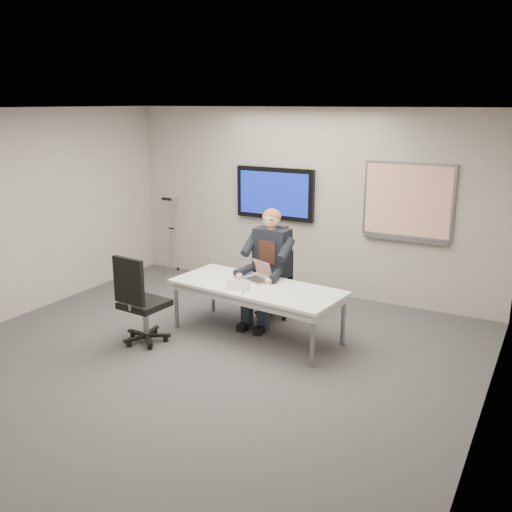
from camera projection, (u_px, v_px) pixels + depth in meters
The scene contains 15 objects.
floor at pixel (196, 363), 6.47m from camera, with size 6.00×6.00×0.02m, color #3A3A3C.
ceiling at pixel (188, 109), 5.74m from camera, with size 6.00×6.00×0.02m, color white.
wall_back at pixel (306, 202), 8.65m from camera, with size 6.00×0.02×2.80m, color #A59F95.
wall_left at pixel (4, 217), 7.50m from camera, with size 0.02×6.00×2.80m, color #A59F95.
wall_right at pixel (491, 285), 4.72m from camera, with size 0.02×6.00×2.80m, color #A59F95.
conference_table at pixel (257, 291), 7.08m from camera, with size 2.25×1.12×0.67m.
tv_display at pixel (275, 193), 8.81m from camera, with size 1.30×0.09×0.80m.
whiteboard at pixel (408, 202), 7.87m from camera, with size 1.25×0.08×1.10m.
office_chair_far at pixel (274, 296), 7.82m from camera, with size 0.51×0.51×0.93m.
office_chair_near at pixel (142, 316), 6.92m from camera, with size 0.58×0.58×1.13m.
seated_person at pixel (265, 279), 7.51m from camera, with size 0.48×0.82×1.52m.
crutch at pixel (172, 234), 9.77m from camera, with size 0.18×0.33×1.36m, color #97989E, non-canonical shape.
laptop at pixel (260, 275), 7.28m from camera, with size 0.39×0.42×0.23m.
name_tent at pixel (238, 285), 6.90m from camera, with size 0.27×0.08×0.11m, color white, non-canonical shape.
pen at pixel (243, 293), 6.78m from camera, with size 0.01×0.01×0.13m, color black.
Camera 1 is at (3.45, -4.87, 2.87)m, focal length 40.00 mm.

